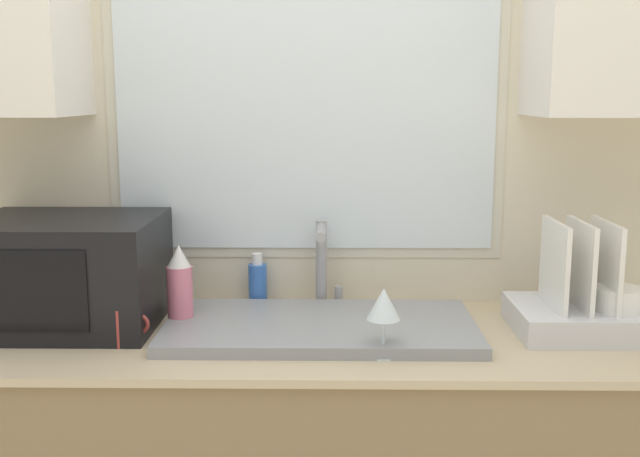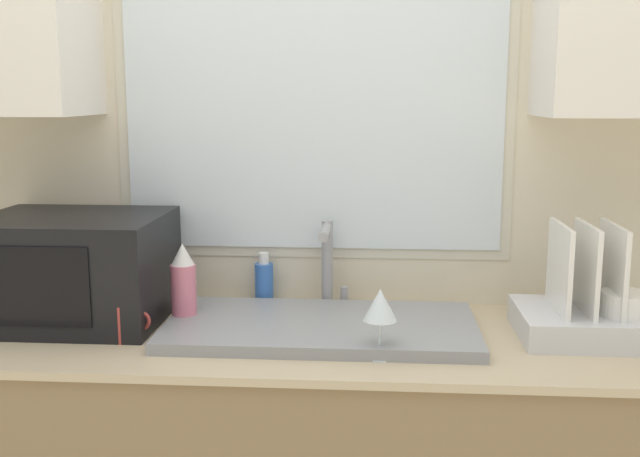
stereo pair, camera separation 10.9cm
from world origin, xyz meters
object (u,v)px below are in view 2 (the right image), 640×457
object	(u,v)px
dish_rack	(587,311)
soap_bottle	(264,282)
microwave	(74,268)
faucet	(328,257)
wine_glass	(380,307)
spray_bottle	(184,286)
mug_near_sink	(125,322)

from	to	relation	value
dish_rack	soap_bottle	distance (m)	0.89
microwave	dish_rack	bearing A→B (deg)	-2.31
faucet	soap_bottle	size ratio (longest dim) A/B	1.63
dish_rack	soap_bottle	size ratio (longest dim) A/B	2.09
wine_glass	faucet	bearing A→B (deg)	110.42
faucet	microwave	xyz separation A→B (m)	(-0.68, -0.15, -0.01)
faucet	spray_bottle	size ratio (longest dim) A/B	1.14
faucet	mug_near_sink	distance (m)	0.59
microwave	dish_rack	xyz separation A→B (m)	(1.34, -0.05, -0.07)
spray_bottle	mug_near_sink	bearing A→B (deg)	-129.92
spray_bottle	wine_glass	xyz separation A→B (m)	(0.52, -0.21, 0.01)
faucet	microwave	distance (m)	0.69
dish_rack	spray_bottle	xyz separation A→B (m)	(-1.04, 0.03, 0.04)
faucet	dish_rack	size ratio (longest dim) A/B	0.78
faucet	dish_rack	xyz separation A→B (m)	(0.67, -0.21, -0.08)
dish_rack	wine_glass	distance (m)	0.56
mug_near_sink	soap_bottle	bearing A→B (deg)	49.55
spray_bottle	soap_bottle	xyz separation A→B (m)	(0.18, 0.21, -0.04)
faucet	spray_bottle	distance (m)	0.41
soap_bottle	mug_near_sink	distance (m)	0.46
faucet	wine_glass	size ratio (longest dim) A/B	1.53
mug_near_sink	spray_bottle	bearing A→B (deg)	50.08
dish_rack	mug_near_sink	world-z (taller)	dish_rack
faucet	soap_bottle	xyz separation A→B (m)	(-0.19, 0.04, -0.08)
spray_bottle	mug_near_sink	xyz separation A→B (m)	(-0.12, -0.14, -0.06)
microwave	dish_rack	size ratio (longest dim) A/B	1.50
dish_rack	microwave	bearing A→B (deg)	177.69
faucet	spray_bottle	world-z (taller)	faucet
microwave	spray_bottle	world-z (taller)	microwave
dish_rack	soap_bottle	xyz separation A→B (m)	(-0.86, 0.24, -0.00)
faucet	soap_bottle	distance (m)	0.21
microwave	wine_glass	xyz separation A→B (m)	(0.82, -0.24, -0.02)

